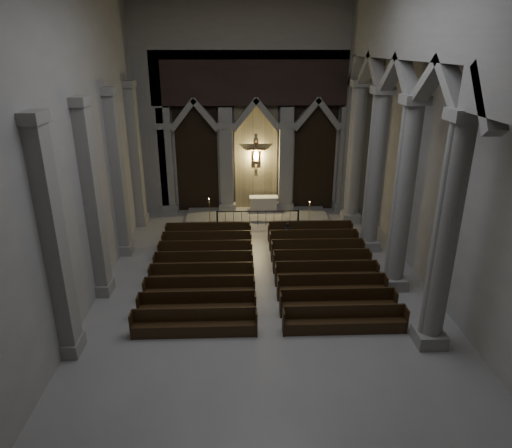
# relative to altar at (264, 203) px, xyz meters

# --- Properties ---
(room) EXTENTS (24.00, 24.10, 12.00)m
(room) POSITION_rel_altar_xyz_m (-0.45, -11.12, 7.00)
(room) COLOR gray
(room) RESTS_ON ground
(sanctuary_wall) EXTENTS (14.00, 0.77, 12.00)m
(sanctuary_wall) POSITION_rel_altar_xyz_m (-0.45, 0.42, 6.02)
(sanctuary_wall) COLOR gray
(sanctuary_wall) RESTS_ON ground
(right_arcade) EXTENTS (1.00, 24.00, 12.00)m
(right_arcade) POSITION_rel_altar_xyz_m (5.05, -9.79, 7.23)
(right_arcade) COLOR gray
(right_arcade) RESTS_ON ground
(left_pilasters) EXTENTS (0.60, 13.00, 8.03)m
(left_pilasters) POSITION_rel_altar_xyz_m (-7.20, -7.62, 3.31)
(left_pilasters) COLOR gray
(left_pilasters) RESTS_ON ground
(sanctuary_step) EXTENTS (8.50, 2.60, 0.15)m
(sanctuary_step) POSITION_rel_altar_xyz_m (-0.45, -0.52, -0.53)
(sanctuary_step) COLOR gray
(sanctuary_step) RESTS_ON ground
(altar) EXTENTS (1.75, 0.70, 0.89)m
(altar) POSITION_rel_altar_xyz_m (0.00, 0.00, 0.00)
(altar) COLOR beige
(altar) RESTS_ON sanctuary_step
(altar_rail) EXTENTS (4.75, 0.09, 0.93)m
(altar_rail) POSITION_rel_altar_xyz_m (-0.45, -2.20, 0.02)
(altar_rail) COLOR black
(altar_rail) RESTS_ON ground
(candle_stand_left) EXTENTS (0.27, 0.27, 1.57)m
(candle_stand_left) POSITION_rel_altar_xyz_m (-3.23, -1.83, -0.17)
(candle_stand_left) COLOR olive
(candle_stand_left) RESTS_ON ground
(candle_stand_right) EXTENTS (0.24, 0.24, 1.42)m
(candle_stand_right) POSITION_rel_altar_xyz_m (2.52, -2.14, -0.21)
(candle_stand_right) COLOR olive
(candle_stand_right) RESTS_ON ground
(pews) EXTENTS (9.89, 8.95, 1.00)m
(pews) POSITION_rel_altar_xyz_m (-0.45, -8.57, -0.27)
(pews) COLOR black
(pews) RESTS_ON ground
(worshipper) EXTENTS (0.41, 0.27, 1.11)m
(worshipper) POSITION_rel_altar_xyz_m (1.01, -4.73, -0.05)
(worshipper) COLOR black
(worshipper) RESTS_ON ground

